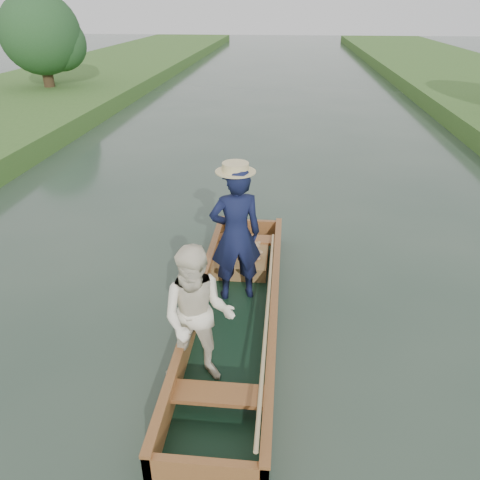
{
  "coord_description": "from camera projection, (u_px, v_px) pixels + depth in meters",
  "views": [
    {
      "loc": [
        0.56,
        -5.09,
        3.88
      ],
      "look_at": [
        0.0,
        0.6,
        0.95
      ],
      "focal_mm": 35.0,
      "sensor_mm": 36.0,
      "label": 1
    }
  ],
  "objects": [
    {
      "name": "punt",
      "position": [
        226.0,
        286.0,
        5.92
      ],
      "size": [
        1.25,
        5.0,
        2.05
      ],
      "color": "black",
      "rests_on": "ground"
    },
    {
      "name": "trees_far",
      "position": [
        321.0,
        46.0,
        15.88
      ],
      "size": [
        22.85,
        8.09,
        4.39
      ],
      "color": "#47331E",
      "rests_on": "ground"
    },
    {
      "name": "ground",
      "position": [
        236.0,
        322.0,
        6.33
      ],
      "size": [
        120.0,
        120.0,
        0.0
      ],
      "primitive_type": "plane",
      "color": "#283D30",
      "rests_on": "ground"
    }
  ]
}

